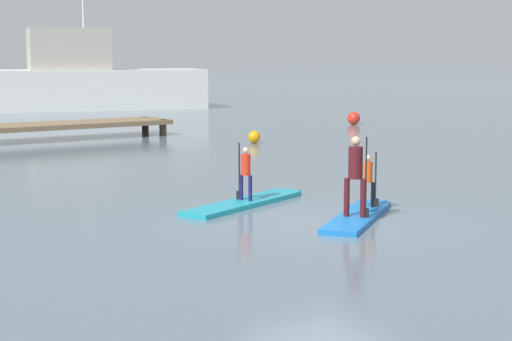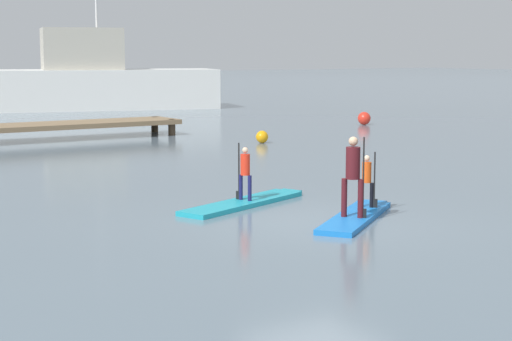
{
  "view_description": "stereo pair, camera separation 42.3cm",
  "coord_description": "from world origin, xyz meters",
  "px_view_note": "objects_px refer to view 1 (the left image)",
  "views": [
    {
      "loc": [
        -10.04,
        -12.6,
        3.24
      ],
      "look_at": [
        0.29,
        2.59,
        0.68
      ],
      "focal_mm": 59.61,
      "sensor_mm": 36.0,
      "label": 1
    },
    {
      "loc": [
        -9.69,
        -12.83,
        3.24
      ],
      "look_at": [
        0.29,
        2.59,
        0.68
      ],
      "focal_mm": 59.61,
      "sensor_mm": 36.0,
      "label": 2
    }
  ],
  "objects_px": {
    "paddleboard_far": "(358,216)",
    "paddler_child_front": "(368,178)",
    "paddleboard_near": "(245,203)",
    "fishing_boat_white_large": "(79,81)",
    "mooring_buoy_far": "(254,137)",
    "paddler_child_solo": "(245,170)",
    "mooring_buoy_near": "(354,118)",
    "paddler_adult": "(356,171)"
  },
  "relations": [
    {
      "from": "paddler_child_front",
      "to": "mooring_buoy_far",
      "type": "bearing_deg",
      "value": 65.85
    },
    {
      "from": "paddleboard_far",
      "to": "paddler_adult",
      "type": "distance_m",
      "value": 0.99
    },
    {
      "from": "paddler_child_front",
      "to": "mooring_buoy_near",
      "type": "relative_size",
      "value": 1.97
    },
    {
      "from": "paddler_child_front",
      "to": "paddler_child_solo",
      "type": "bearing_deg",
      "value": 129.06
    },
    {
      "from": "paddler_adult",
      "to": "mooring_buoy_far",
      "type": "distance_m",
      "value": 14.49
    },
    {
      "from": "fishing_boat_white_large",
      "to": "mooring_buoy_far",
      "type": "distance_m",
      "value": 20.8
    },
    {
      "from": "paddler_adult",
      "to": "paddler_child_solo",
      "type": "bearing_deg",
      "value": 105.01
    },
    {
      "from": "paddleboard_near",
      "to": "fishing_boat_white_large",
      "type": "bearing_deg",
      "value": 73.63
    },
    {
      "from": "mooring_buoy_far",
      "to": "paddleboard_near",
      "type": "bearing_deg",
      "value": -124.98
    },
    {
      "from": "paddleboard_near",
      "to": "fishing_boat_white_large",
      "type": "relative_size",
      "value": 0.25
    },
    {
      "from": "paddler_child_solo",
      "to": "paddleboard_far",
      "type": "relative_size",
      "value": 0.39
    },
    {
      "from": "fishing_boat_white_large",
      "to": "mooring_buoy_near",
      "type": "distance_m",
      "value": 17.84
    },
    {
      "from": "paddleboard_far",
      "to": "mooring_buoy_far",
      "type": "bearing_deg",
      "value": 64.16
    },
    {
      "from": "paddler_child_solo",
      "to": "mooring_buoy_near",
      "type": "height_order",
      "value": "paddler_child_solo"
    },
    {
      "from": "paddler_adult",
      "to": "paddleboard_far",
      "type": "bearing_deg",
      "value": 37.57
    },
    {
      "from": "paddleboard_near",
      "to": "mooring_buoy_near",
      "type": "xyz_separation_m",
      "value": [
        15.3,
        14.24,
        0.24
      ]
    },
    {
      "from": "paddler_adult",
      "to": "paddler_child_front",
      "type": "relative_size",
      "value": 1.36
    },
    {
      "from": "paddler_child_front",
      "to": "fishing_boat_white_large",
      "type": "bearing_deg",
      "value": 77.32
    },
    {
      "from": "paddler_adult",
      "to": "fishing_boat_white_large",
      "type": "bearing_deg",
      "value": 76.07
    },
    {
      "from": "paddler_child_solo",
      "to": "paddleboard_far",
      "type": "bearing_deg",
      "value": -68.71
    },
    {
      "from": "fishing_boat_white_large",
      "to": "mooring_buoy_near",
      "type": "xyz_separation_m",
      "value": [
        6.22,
        -16.67,
        -1.32
      ]
    },
    {
      "from": "paddleboard_far",
      "to": "fishing_boat_white_large",
      "type": "distance_m",
      "value": 34.43
    },
    {
      "from": "paddleboard_far",
      "to": "paddler_child_front",
      "type": "xyz_separation_m",
      "value": [
        0.68,
        0.48,
        0.65
      ]
    },
    {
      "from": "paddleboard_near",
      "to": "paddler_child_front",
      "type": "distance_m",
      "value": 2.71
    },
    {
      "from": "paddleboard_near",
      "to": "mooring_buoy_far",
      "type": "relative_size",
      "value": 8.17
    },
    {
      "from": "mooring_buoy_far",
      "to": "paddler_child_front",
      "type": "bearing_deg",
      "value": -114.15
    },
    {
      "from": "paddler_child_solo",
      "to": "paddler_adult",
      "type": "relative_size",
      "value": 0.79
    },
    {
      "from": "paddler_child_solo",
      "to": "paddler_adult",
      "type": "xyz_separation_m",
      "value": [
        0.73,
        -2.72,
        0.24
      ]
    },
    {
      "from": "mooring_buoy_far",
      "to": "paddleboard_far",
      "type": "bearing_deg",
      "value": -115.84
    },
    {
      "from": "paddleboard_near",
      "to": "fishing_boat_white_large",
      "type": "height_order",
      "value": "fishing_boat_white_large"
    },
    {
      "from": "paddleboard_near",
      "to": "fishing_boat_white_large",
      "type": "xyz_separation_m",
      "value": [
        9.08,
        30.92,
        1.56
      ]
    },
    {
      "from": "mooring_buoy_near",
      "to": "fishing_boat_white_large",
      "type": "bearing_deg",
      "value": 110.45
    },
    {
      "from": "paddleboard_near",
      "to": "paddler_child_solo",
      "type": "relative_size",
      "value": 2.98
    },
    {
      "from": "paddleboard_far",
      "to": "fishing_boat_white_large",
      "type": "bearing_deg",
      "value": 76.4
    },
    {
      "from": "paddler_child_solo",
      "to": "paddler_child_front",
      "type": "height_order",
      "value": "paddler_child_solo"
    },
    {
      "from": "paddler_child_solo",
      "to": "fishing_boat_white_large",
      "type": "relative_size",
      "value": 0.08
    },
    {
      "from": "paddler_child_solo",
      "to": "fishing_boat_white_large",
      "type": "bearing_deg",
      "value": 73.64
    },
    {
      "from": "paddler_child_solo",
      "to": "fishing_boat_white_large",
      "type": "height_order",
      "value": "fishing_boat_white_large"
    },
    {
      "from": "paddleboard_near",
      "to": "mooring_buoy_far",
      "type": "xyz_separation_m",
      "value": [
        7.18,
        10.25,
        0.17
      ]
    },
    {
      "from": "paddleboard_far",
      "to": "paddler_adult",
      "type": "height_order",
      "value": "paddler_adult"
    },
    {
      "from": "paddler_child_solo",
      "to": "mooring_buoy_far",
      "type": "distance_m",
      "value": 12.51
    },
    {
      "from": "paddler_adult",
      "to": "paddler_child_front",
      "type": "distance_m",
      "value": 1.19
    }
  ]
}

